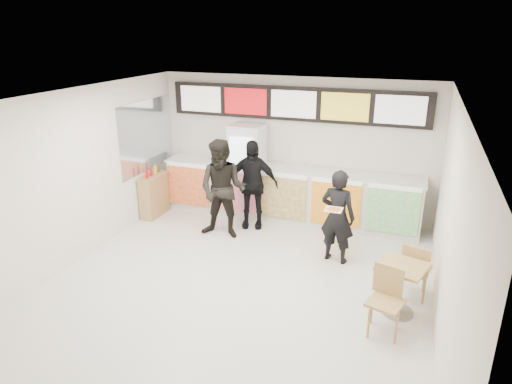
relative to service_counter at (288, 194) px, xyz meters
The scene contains 15 objects.
floor 3.15m from the service_counter, 90.00° to the right, with size 7.00×7.00×0.00m, color beige.
ceiling 3.93m from the service_counter, 90.00° to the right, with size 7.00×7.00×0.00m, color white.
wall_back 1.01m from the service_counter, 90.00° to the left, with size 6.00×6.00×0.00m, color silver.
wall_left 4.41m from the service_counter, 134.13° to the right, with size 7.00×7.00×0.00m, color silver.
wall_right 4.41m from the service_counter, 45.87° to the right, with size 7.00×7.00×0.00m, color silver.
service_counter is the anchor object (origin of this frame).
menu_board 1.90m from the service_counter, 90.00° to the left, with size 5.50×0.14×0.70m.
drinks_fridge 1.03m from the service_counter, behind, with size 0.70×0.67×2.00m.
mirror_panel 3.28m from the service_counter, 167.87° to the right, with size 0.01×2.00×1.50m, color #B2B7BF.
customer_main 2.07m from the service_counter, 49.20° to the right, with size 0.62×0.41×1.69m, color black.
customer_left 1.65m from the service_counter, 126.28° to the right, with size 0.95×0.74×1.96m, color black.
customer_mid 0.94m from the service_counter, 132.75° to the right, with size 1.08×0.45×1.85m, color black.
pizza_slice 2.48m from the service_counter, 56.22° to the right, with size 0.36×0.36×0.02m.
cafe_table 3.79m from the service_counter, 48.72° to the right, with size 0.87×1.64×0.93m.
condiment_ledge 2.94m from the service_counter, 164.03° to the right, with size 0.33×0.82×1.10m.
Camera 1 is at (2.48, -5.80, 3.93)m, focal length 32.00 mm.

